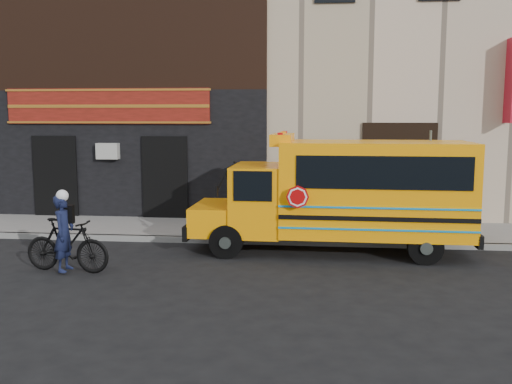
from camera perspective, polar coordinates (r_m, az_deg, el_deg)
The scene contains 8 objects.
ground at distance 12.60m, azimuth -1.15°, elevation -7.85°, with size 120.00×120.00×0.00m, color black.
curb at distance 15.09m, azimuth 0.10°, elevation -4.94°, with size 40.00×0.20×0.15m, color gray.
sidewalk at distance 16.54m, azimuth 0.64°, elevation -3.81°, with size 40.00×3.00×0.15m, color slate.
building at distance 22.71m, azimuth 2.13°, elevation 14.66°, with size 20.00×10.70×12.00m.
school_bus at distance 14.13m, azimuth 9.03°, elevation 0.01°, with size 6.94×2.45×2.92m.
sign_pole at distance 15.06m, azimuth 16.88°, elevation 0.82°, with size 0.08×0.26×3.00m.
bicycle at distance 13.02m, azimuth -18.38°, elevation -5.08°, with size 0.55×1.95×1.17m, color black.
cyclist at distance 12.89m, azimuth -18.65°, elevation -4.13°, with size 0.60×0.39×1.65m, color #111634.
Camera 1 is at (1.54, -12.04, 3.38)m, focal length 40.00 mm.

